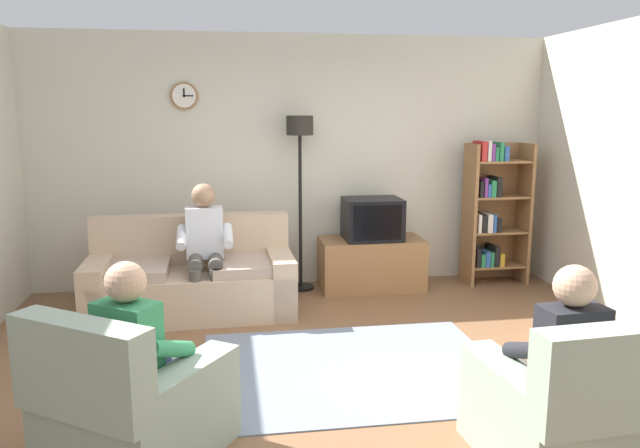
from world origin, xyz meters
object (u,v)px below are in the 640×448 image
object	(u,v)px
couch	(192,281)
armchair_near_window	(133,408)
person_on_couch	(205,243)
person_in_right_armchair	(559,353)
tv	(372,219)
tv_stand	(371,264)
bookshelf	(492,210)
person_in_left_armchair	(141,349)
floor_lamp	(300,154)
armchair_near_bookshelf	(565,415)

from	to	relation	value
couch	armchair_near_window	xyz separation A→B (m)	(-0.19, -2.46, -0.02)
person_on_couch	person_in_right_armchair	size ratio (longest dim) A/B	1.11
couch	tv	xyz separation A→B (m)	(1.87, 0.51, 0.46)
tv_stand	person_on_couch	size ratio (longest dim) A/B	0.89
bookshelf	person_in_right_armchair	world-z (taller)	bookshelf
bookshelf	person_in_left_armchair	xyz separation A→B (m)	(-3.40, -2.99, -0.21)
tv_stand	floor_lamp	distance (m)	1.40
tv_stand	person_in_left_armchair	bearing A→B (deg)	-124.56
couch	bookshelf	world-z (taller)	bookshelf
tv	armchair_near_window	world-z (taller)	tv
armchair_near_window	person_in_right_armchair	bearing A→B (deg)	-8.47
bookshelf	armchair_near_bookshelf	distance (m)	3.71
armchair_near_bookshelf	floor_lamp	bearing A→B (deg)	105.82
person_in_right_armchair	floor_lamp	bearing A→B (deg)	106.11
armchair_near_window	person_on_couch	world-z (taller)	person_on_couch
bookshelf	floor_lamp	distance (m)	2.23
bookshelf	person_on_couch	size ratio (longest dim) A/B	1.28
couch	floor_lamp	world-z (taller)	floor_lamp
armchair_near_window	person_in_right_armchair	distance (m)	2.35
tv	person_in_right_armchair	xyz separation A→B (m)	(0.24, -3.32, -0.16)
tv_stand	tv	size ratio (longest dim) A/B	1.83
couch	tv_stand	distance (m)	1.95
tv	person_in_left_armchair	xyz separation A→B (m)	(-2.01, -2.90, -0.16)
tv	person_in_right_armchair	bearing A→B (deg)	-85.89
couch	person_in_right_armchair	size ratio (longest dim) A/B	1.71
bookshelf	tv	bearing A→B (deg)	-176.21
tv_stand	person_in_right_armchair	size ratio (longest dim) A/B	0.98
tv	person_in_right_armchair	distance (m)	3.33
tv	armchair_near_bookshelf	distance (m)	3.45
tv	armchair_near_bookshelf	xyz separation A→B (m)	(0.24, -3.41, -0.48)
person_in_left_armchair	tv_stand	bearing A→B (deg)	55.44
armchair_near_window	person_in_left_armchair	size ratio (longest dim) A/B	1.05
tv	armchair_near_bookshelf	bearing A→B (deg)	-85.89
armchair_near_window	armchair_near_bookshelf	world-z (taller)	same
tv_stand	armchair_near_window	xyz separation A→B (m)	(-2.07, -3.00, 0.02)
couch	person_in_right_armchair	world-z (taller)	person_in_right_armchair
tv	person_in_left_armchair	distance (m)	3.53
couch	person_on_couch	bearing A→B (deg)	-38.30
floor_lamp	person_on_couch	bearing A→B (deg)	-142.60
tv	floor_lamp	size ratio (longest dim) A/B	0.32
bookshelf	armchair_near_bookshelf	bearing A→B (deg)	-108.01
person_on_couch	person_in_left_armchair	distance (m)	2.30
couch	floor_lamp	size ratio (longest dim) A/B	1.04
tv	person_in_left_armchair	size ratio (longest dim) A/B	0.54
tv_stand	person_on_couch	xyz separation A→B (m)	(-1.73, -0.65, 0.42)
tv_stand	tv	bearing A→B (deg)	-90.00
tv_stand	tv	distance (m)	0.49
bookshelf	armchair_near_window	bearing A→B (deg)	-138.35
person_in_left_armchair	person_in_right_armchair	world-z (taller)	same
floor_lamp	person_in_left_armchair	distance (m)	3.38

